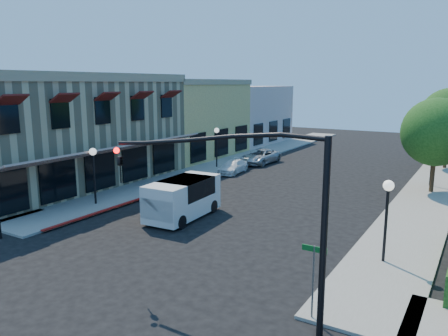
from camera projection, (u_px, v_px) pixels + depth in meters
The scene contains 19 objects.
ground at pixel (93, 291), 15.82m from camera, with size 120.00×120.00×0.00m, color black.
sidewalk_left at pixel (242, 159), 42.93m from camera, with size 3.50×50.00×0.12m, color gray.
sidewalk_right at pixel (438, 179), 34.03m from camera, with size 3.50×50.00×0.12m, color gray.
curb_red_strip at pixel (115, 209), 26.05m from camera, with size 0.25×10.00×0.06m, color maroon.
corner_brick_building at pixel (57, 130), 32.14m from camera, with size 11.77×18.20×8.10m.
yellow_stucco_building at pixel (180, 119), 44.80m from camera, with size 10.00×12.00×7.60m, color tan.
pink_stucco_building at pixel (237, 114), 54.93m from camera, with size 10.00×12.00×7.00m, color beige.
street_tree_a at pixel (436, 132), 29.01m from camera, with size 4.56×4.56×6.48m.
signal_mast_arm at pixel (257, 194), 13.32m from camera, with size 8.01×0.39×6.00m.
street_name_sign at pixel (314, 270), 13.53m from camera, with size 0.80×0.06×2.50m.
lamppost_left_near at pixel (93, 162), 26.34m from camera, with size 0.44×0.44×3.57m.
lamppost_left_far at pixel (217, 137), 38.09m from camera, with size 0.44×0.44×3.57m.
lamppost_right_near at pixel (388, 200), 17.69m from camera, with size 0.44×0.44×3.57m.
lamppost_right_far at pixel (433, 150), 31.12m from camera, with size 0.44×0.44×3.57m.
white_van at pixel (182, 196), 24.15m from camera, with size 2.36×4.97×2.16m.
parked_car_a at pixel (183, 190), 28.23m from camera, with size 1.37×3.42×1.16m, color black.
parked_car_b at pixel (192, 188), 29.08m from camera, with size 1.11×3.19×1.05m, color #B2B4B7.
parked_car_c at pixel (233, 167), 36.41m from camera, with size 1.52×3.73×1.08m, color white.
parked_car_d at pixel (260, 156), 40.67m from camera, with size 2.21×4.79×1.33m, color #ABADB0.
Camera 1 is at (11.68, -10.08, 7.42)m, focal length 35.00 mm.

